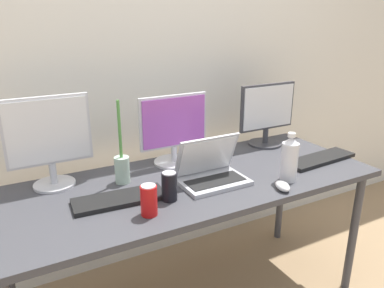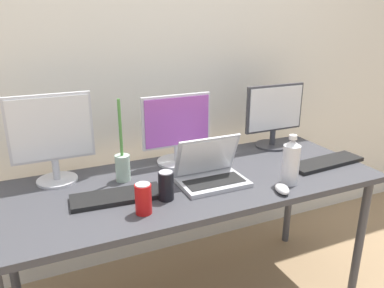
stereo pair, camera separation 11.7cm
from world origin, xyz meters
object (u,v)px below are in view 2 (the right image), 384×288
object	(u,v)px
work_desk	(192,191)
water_bottle	(291,162)
mouse_by_keyboard	(282,189)
monitor_center	(177,129)
bamboo_vase	(123,165)
monitor_left	(52,136)
monitor_right	(274,115)
keyboard_aux	(326,162)
laptop_silver	(211,172)
keyboard_main	(117,197)
soda_can_by_laptop	(143,199)
soda_can_near_keyboard	(166,186)

from	to	relation	value
work_desk	water_bottle	bearing A→B (deg)	-29.01
mouse_by_keyboard	water_bottle	bearing A→B (deg)	53.31
monitor_center	bamboo_vase	world-z (taller)	bamboo_vase
monitor_left	monitor_right	world-z (taller)	monitor_left
keyboard_aux	mouse_by_keyboard	world-z (taller)	mouse_by_keyboard
monitor_left	monitor_right	bearing A→B (deg)	-0.07
monitor_left	laptop_silver	distance (m)	0.74
monitor_left	keyboard_main	xyz separation A→B (m)	(0.22, -0.29, -0.21)
monitor_center	keyboard_main	size ratio (longest dim) A/B	0.96
mouse_by_keyboard	soda_can_by_laptop	bearing A→B (deg)	-170.09
mouse_by_keyboard	work_desk	bearing A→B (deg)	153.97
work_desk	soda_can_near_keyboard	xyz separation A→B (m)	(-0.18, -0.14, 0.12)
work_desk	laptop_silver	xyz separation A→B (m)	(0.07, -0.06, 0.11)
work_desk	monitor_left	xyz separation A→B (m)	(-0.59, 0.24, 0.29)
work_desk	soda_can_by_laptop	world-z (taller)	soda_can_by_laptop
work_desk	mouse_by_keyboard	xyz separation A→B (m)	(0.31, -0.29, 0.08)
monitor_center	monitor_left	bearing A→B (deg)	179.05
monitor_right	work_desk	bearing A→B (deg)	-159.15
monitor_center	keyboard_aux	xyz separation A→B (m)	(0.70, -0.34, -0.18)
mouse_by_keyboard	monitor_left	bearing A→B (deg)	166.42
monitor_left	monitor_center	world-z (taller)	monitor_left
work_desk	mouse_by_keyboard	world-z (taller)	mouse_by_keyboard
keyboard_aux	bamboo_vase	size ratio (longest dim) A/B	1.09
soda_can_near_keyboard	bamboo_vase	xyz separation A→B (m)	(-0.12, 0.27, 0.02)
soda_can_near_keyboard	monitor_center	bearing A→B (deg)	61.52
keyboard_aux	mouse_by_keyboard	size ratio (longest dim) A/B	4.32
work_desk	monitor_center	size ratio (longest dim) A/B	4.86
keyboard_aux	bamboo_vase	bearing A→B (deg)	162.83
soda_can_near_keyboard	bamboo_vase	bearing A→B (deg)	113.97
monitor_right	keyboard_main	size ratio (longest dim) A/B	0.97
work_desk	keyboard_main	world-z (taller)	keyboard_main
soda_can_by_laptop	work_desk	bearing A→B (deg)	34.74
work_desk	mouse_by_keyboard	distance (m)	0.43
monitor_left	monitor_center	distance (m)	0.61
monitor_left	keyboard_main	distance (m)	0.42
keyboard_aux	soda_can_by_laptop	xyz separation A→B (m)	(-1.03, -0.10, 0.05)
keyboard_aux	monitor_right	bearing A→B (deg)	100.22
soda_can_by_laptop	keyboard_main	bearing A→B (deg)	112.75
monitor_center	soda_can_near_keyboard	distance (m)	0.44
water_bottle	bamboo_vase	world-z (taller)	bamboo_vase
work_desk	mouse_by_keyboard	size ratio (longest dim) A/B	18.17
monitor_left	laptop_silver	bearing A→B (deg)	-24.86
monitor_center	work_desk	bearing A→B (deg)	-94.61
bamboo_vase	keyboard_main	bearing A→B (deg)	-112.58
work_desk	laptop_silver	bearing A→B (deg)	-42.06
monitor_right	keyboard_aux	distance (m)	0.41
monitor_left	soda_can_by_laptop	xyz separation A→B (m)	(0.28, -0.45, -0.16)
work_desk	bamboo_vase	xyz separation A→B (m)	(-0.30, 0.13, 0.14)
keyboard_aux	soda_can_near_keyboard	size ratio (longest dim) A/B	3.41
bamboo_vase	water_bottle	bearing A→B (deg)	-26.66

